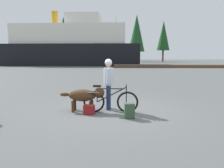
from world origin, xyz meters
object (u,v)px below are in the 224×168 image
bicycle (110,101)px  person_cyclist (108,79)px  dog (85,96)px  sailboat_moored (116,61)px  handbag_pannier (89,110)px  ferry_boat (72,46)px  backpack (129,111)px

bicycle → person_cyclist: 0.78m
dog → sailboat_moored: bearing=90.6°
bicycle → sailboat_moored: 37.49m
bicycle → handbag_pannier: bearing=-157.5°
person_cyclist → handbag_pannier: bearing=-127.3°
dog → ferry_boat: size_ratio=0.06×
dog → handbag_pannier: (0.18, -0.37, -0.37)m
bicycle → backpack: 0.86m
backpack → sailboat_moored: (-1.80, 38.07, 0.31)m
person_cyclist → sailboat_moored: bearing=91.8°
person_cyclist → dog: size_ratio=1.17×
bicycle → ferry_boat: size_ratio=0.07×
ferry_boat → sailboat_moored: 9.48m
person_cyclist → sailboat_moored: size_ratio=0.18×
person_cyclist → ferry_boat: (-8.52, 31.72, 2.24)m
bicycle → person_cyclist: bearing=100.3°
ferry_boat → sailboat_moored: bearing=35.6°
dog → sailboat_moored: (-0.41, 37.36, 0.02)m
dog → ferry_boat: 33.11m
ferry_boat → backpack: bearing=-74.3°
person_cyclist → backpack: (0.67, -1.06, -0.78)m
ferry_boat → handbag_pannier: bearing=-76.2°
person_cyclist → dog: person_cyclist is taller
person_cyclist → backpack: person_cyclist is taller
handbag_pannier → sailboat_moored: sailboat_moored is taller
backpack → handbag_pannier: bearing=163.9°
backpack → ferry_boat: ferry_boat is taller
bicycle → handbag_pannier: 0.71m
ferry_boat → person_cyclist: bearing=-75.0°
handbag_pannier → ferry_boat: (-7.98, 32.43, 3.09)m
person_cyclist → sailboat_moored: sailboat_moored is taller
person_cyclist → ferry_boat: bearing=105.0°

